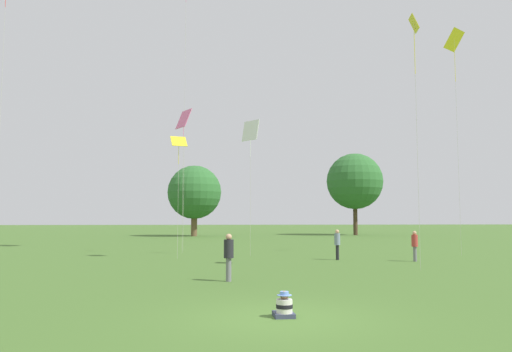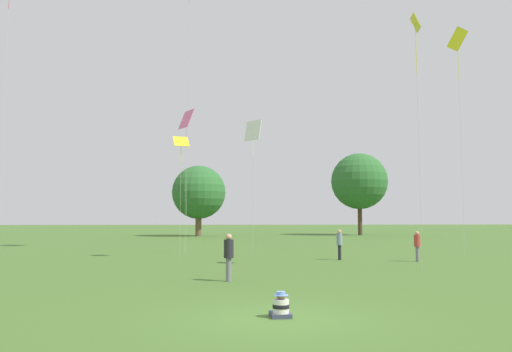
{
  "view_description": "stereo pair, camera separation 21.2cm",
  "coord_description": "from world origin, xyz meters",
  "views": [
    {
      "loc": [
        -1.5,
        -11.07,
        2.2
      ],
      "look_at": [
        0.03,
        6.41,
        3.68
      ],
      "focal_mm": 35.0,
      "sensor_mm": 36.0,
      "label": 1
    },
    {
      "loc": [
        -1.29,
        -11.09,
        2.2
      ],
      "look_at": [
        0.03,
        6.41,
        3.68
      ],
      "focal_mm": 35.0,
      "sensor_mm": 36.0,
      "label": 2
    }
  ],
  "objects": [
    {
      "name": "seated_toddler",
      "position": [
        0.11,
        0.09,
        0.23
      ],
      "size": [
        0.47,
        0.58,
        0.58
      ],
      "rotation": [
        0.0,
        0.0,
        0.03
      ],
      "color": "#383D56",
      "rests_on": "ground"
    },
    {
      "name": "person_standing_2",
      "position": [
        8.75,
        13.59,
        0.92
      ],
      "size": [
        0.44,
        0.44,
        1.53
      ],
      "rotation": [
        0.0,
        0.0,
        5.58
      ],
      "color": "slate",
      "rests_on": "ground"
    },
    {
      "name": "kite_3",
      "position": [
        0.73,
        18.1,
        7.26
      ],
      "size": [
        1.0,
        1.11,
        7.99
      ],
      "rotation": [
        0.0,
        0.0,
        4.63
      ],
      "color": "white",
      "rests_on": "ground"
    },
    {
      "name": "kite_2",
      "position": [
        -3.34,
        20.16,
        8.28
      ],
      "size": [
        1.1,
        1.37,
        9.01
      ],
      "rotation": [
        0.0,
        0.0,
        4.46
      ],
      "color": "pink",
      "rests_on": "ground"
    },
    {
      "name": "person_standing_1",
      "position": [
        -0.92,
        6.48,
        0.98
      ],
      "size": [
        0.47,
        0.47,
        1.65
      ],
      "rotation": [
        0.0,
        0.0,
        2.16
      ],
      "color": "slate",
      "rests_on": "ground"
    },
    {
      "name": "distant_tree_1",
      "position": [
        16.83,
        51.8,
        6.91
      ],
      "size": [
        7.22,
        7.22,
        10.53
      ],
      "color": "#473323",
      "rests_on": "ground"
    },
    {
      "name": "person_standing_0",
      "position": [
        5.08,
        14.9,
        0.95
      ],
      "size": [
        0.43,
        0.43,
        1.58
      ],
      "rotation": [
        0.0,
        0.0,
        2.47
      ],
      "color": "black",
      "rests_on": "ground"
    },
    {
      "name": "distant_tree_0",
      "position": [
        -3.68,
        49.76,
        5.29
      ],
      "size": [
        6.49,
        6.49,
        8.56
      ],
      "color": "brown",
      "rests_on": "ground"
    },
    {
      "name": "kite_4",
      "position": [
        7.16,
        9.24,
        9.97
      ],
      "size": [
        0.44,
        0.76,
        10.94
      ],
      "rotation": [
        0.0,
        0.0,
        0.6
      ],
      "color": "yellow",
      "rests_on": "ground"
    },
    {
      "name": "kite_6",
      "position": [
        13.22,
        17.51,
        12.77
      ],
      "size": [
        1.5,
        1.38,
        13.64
      ],
      "rotation": [
        0.0,
        0.0,
        2.99
      ],
      "color": "yellow",
      "rests_on": "ground"
    },
    {
      "name": "kite_1",
      "position": [
        -3.37,
        16.43,
        6.24
      ],
      "size": [
        0.98,
        0.82,
        6.72
      ],
      "rotation": [
        0.0,
        0.0,
        5.77
      ],
      "color": "yellow",
      "rests_on": "ground"
    },
    {
      "name": "ground_plane",
      "position": [
        0.0,
        0.0,
        0.0
      ],
      "size": [
        300.0,
        300.0,
        0.0
      ],
      "primitive_type": "plane",
      "color": "#426628"
    }
  ]
}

